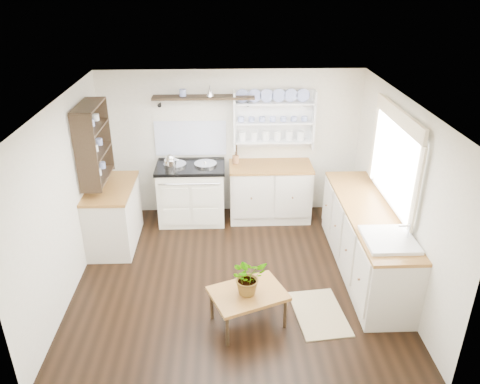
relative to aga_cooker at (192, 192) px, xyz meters
name	(u,v)px	position (x,y,z in m)	size (l,w,h in m)	color
floor	(235,276)	(0.63, -1.57, -0.47)	(4.00, 3.80, 0.01)	black
wall_back	(231,144)	(0.63, 0.33, 0.68)	(4.00, 0.02, 2.30)	beige
wall_right	(399,195)	(2.63, -1.57, 0.68)	(0.02, 3.80, 2.30)	beige
wall_left	(66,200)	(-1.37, -1.57, 0.68)	(0.02, 3.80, 2.30)	beige
ceiling	(234,103)	(0.63, -1.57, 1.83)	(4.00, 3.80, 0.01)	white
window	(395,158)	(2.58, -1.42, 1.09)	(0.08, 1.55, 1.22)	white
aga_cooker	(192,192)	(0.00, 0.00, 0.00)	(1.04, 0.72, 0.96)	white
back_cabinets	(270,191)	(1.23, 0.03, -0.01)	(1.27, 0.63, 0.90)	beige
right_cabinets	(365,240)	(2.33, -1.47, -0.01)	(0.62, 2.43, 0.90)	beige
belfast_sink	(388,249)	(2.33, -2.22, 0.33)	(0.55, 0.60, 0.45)	white
left_cabinets	(114,215)	(-1.07, -0.67, -0.01)	(0.62, 1.13, 0.90)	beige
plate_rack	(273,119)	(1.28, 0.29, 1.08)	(1.20, 0.22, 0.90)	white
high_shelf	(204,98)	(0.23, 0.21, 1.43)	(1.50, 0.29, 0.16)	black
left_shelving	(93,142)	(-1.21, -0.67, 1.08)	(0.28, 0.80, 1.05)	black
kettle	(171,162)	(-0.28, -0.12, 0.57)	(0.18, 0.18, 0.22)	silver
utensil_crock	(236,159)	(0.69, 0.11, 0.50)	(0.10, 0.10, 0.12)	brown
center_table	(248,296)	(0.75, -2.46, -0.09)	(0.94, 0.82, 0.43)	brown
potted_plant	(248,276)	(0.75, -2.46, 0.17)	(0.38, 0.33, 0.42)	#3F7233
floor_rug	(319,313)	(1.59, -2.34, -0.47)	(0.55, 0.85, 0.02)	#897750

